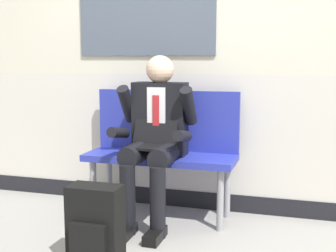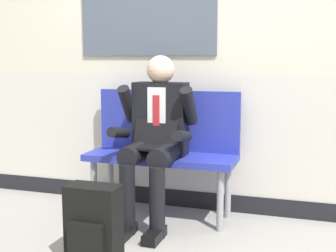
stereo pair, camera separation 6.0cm
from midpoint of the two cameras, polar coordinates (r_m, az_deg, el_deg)
name	(u,v)px [view 2 (the right image)]	position (r m, az deg, el deg)	size (l,w,h in m)	color
ground_plane	(176,240)	(3.19, 1.56, -14.07)	(18.00, 18.00, 0.00)	gray
station_wall	(203,39)	(3.68, 4.89, 10.82)	(5.12, 0.17, 2.76)	beige
bench_with_person	(164,144)	(3.54, -0.02, -2.25)	(1.15, 0.42, 0.98)	#28339E
person_seated	(155,135)	(3.33, -1.11, -1.11)	(0.57, 0.70, 1.25)	black
backpack	(93,227)	(2.76, -8.74, -12.43)	(0.31, 0.21, 0.49)	black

